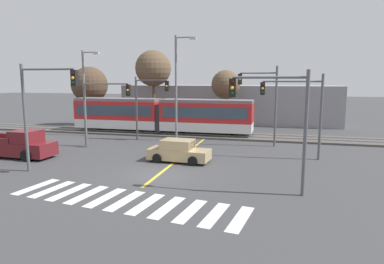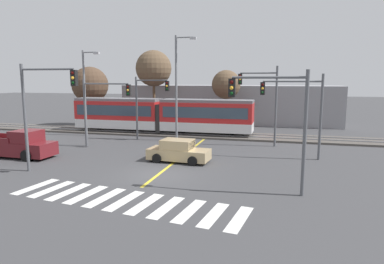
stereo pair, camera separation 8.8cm
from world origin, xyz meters
name	(u,v)px [view 1 (the left image)]	position (x,y,z in m)	size (l,w,h in m)	color
ground_plane	(159,175)	(0.00, 0.00, 0.00)	(200.00, 200.00, 0.00)	#3D3D3F
track_bed	(208,135)	(0.00, 14.32, 0.09)	(120.00, 4.00, 0.18)	#4C4742
rail_near	(207,135)	(0.00, 13.60, 0.23)	(120.00, 0.08, 0.10)	#939399
rail_far	(210,133)	(0.00, 15.04, 0.23)	(120.00, 0.08, 0.10)	#939399
light_rail_tram	(161,114)	(-4.92, 14.31, 2.05)	(18.50, 2.64, 3.43)	silver
crosswalk_stripe_0	(36,187)	(-5.45, -3.79, 0.00)	(0.56, 2.80, 0.01)	silver
crosswalk_stripe_1	(52,189)	(-4.36, -3.94, 0.00)	(0.56, 2.80, 0.01)	silver
crosswalk_stripe_2	(69,192)	(-3.27, -4.09, 0.00)	(0.56, 2.80, 0.01)	silver
crosswalk_stripe_3	(87,195)	(-2.18, -4.24, 0.00)	(0.56, 2.80, 0.01)	silver
crosswalk_stripe_4	(106,198)	(-1.09, -4.39, 0.00)	(0.56, 2.80, 0.01)	silver
crosswalk_stripe_5	(125,201)	(0.00, -4.54, 0.00)	(0.56, 2.80, 0.01)	silver
crosswalk_stripe_6	(146,204)	(1.09, -4.69, 0.00)	(0.56, 2.80, 0.01)	silver
crosswalk_stripe_7	(167,207)	(2.18, -4.84, 0.00)	(0.56, 2.80, 0.01)	silver
crosswalk_stripe_8	(190,211)	(3.27, -4.99, 0.00)	(0.56, 2.80, 0.01)	silver
crosswalk_stripe_9	(215,215)	(4.36, -5.14, 0.00)	(0.56, 2.80, 0.01)	silver
crosswalk_stripe_10	(240,219)	(5.45, -5.29, 0.00)	(0.56, 2.80, 0.01)	silver
lane_centre_line	(182,157)	(0.00, 4.89, 0.00)	(0.20, 14.86, 0.01)	gold
sedan_crossing	(179,151)	(0.22, 3.44, 0.70)	(4.29, 2.10, 1.52)	tan
pickup_truck	(19,146)	(-11.32, 1.81, 0.84)	(5.45, 2.35, 1.98)	maroon
traffic_light_mid_left	(101,102)	(-7.42, 6.72, 3.77)	(4.25, 0.38, 5.61)	#515459
traffic_light_far_left	(147,98)	(-4.95, 10.72, 3.86)	(3.25, 0.38, 5.81)	#515459
traffic_light_near_right	(279,112)	(6.79, -1.73, 4.03)	(3.75, 0.38, 6.05)	#515459
traffic_light_mid_right	(299,103)	(8.12, 6.41, 3.94)	(4.25, 0.38, 5.97)	#515459
traffic_light_far_right	(264,95)	(5.46, 10.57, 4.29)	(3.25, 0.38, 6.67)	#515459
traffic_light_near_left	(41,101)	(-6.80, -1.27, 4.32)	(3.75, 0.38, 6.49)	#515459
street_lamp_west	(86,88)	(-11.74, 11.55, 4.71)	(1.85, 0.28, 8.35)	slate
street_lamp_centre	(178,83)	(-2.12, 10.98, 5.25)	(1.94, 0.28, 9.39)	slate
bare_tree_far_west	(90,85)	(-15.23, 18.09, 4.89)	(4.28, 4.28, 7.05)	brown
bare_tree_west	(153,69)	(-7.84, 19.92, 6.81)	(4.22, 4.22, 8.95)	brown
bare_tree_east	(226,85)	(0.85, 19.67, 4.95)	(3.21, 3.21, 6.59)	brown
building_backdrop_far	(228,104)	(0.32, 25.43, 2.39)	(27.16, 6.00, 4.78)	gray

